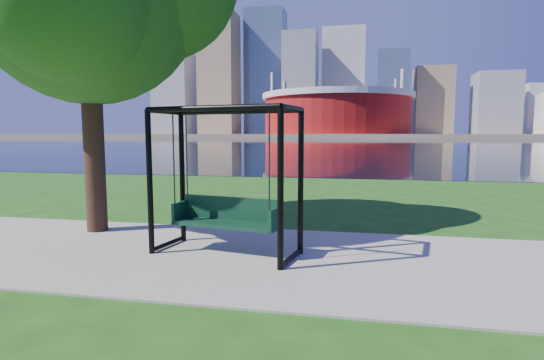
# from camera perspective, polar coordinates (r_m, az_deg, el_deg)

# --- Properties ---
(ground) EXTENTS (900.00, 900.00, 0.00)m
(ground) POSITION_cam_1_polar(r_m,az_deg,el_deg) (7.36, -0.70, -9.42)
(ground) COLOR #1E5114
(ground) RESTS_ON ground
(path) EXTENTS (120.00, 4.00, 0.03)m
(path) POSITION_cam_1_polar(r_m,az_deg,el_deg) (6.89, -1.58, -10.40)
(path) COLOR #9E937F
(path) RESTS_ON ground
(river) EXTENTS (900.00, 180.00, 0.02)m
(river) POSITION_cam_1_polar(r_m,az_deg,el_deg) (108.96, 10.60, 5.07)
(river) COLOR black
(river) RESTS_ON ground
(far_bank) EXTENTS (900.00, 228.00, 2.00)m
(far_bank) POSITION_cam_1_polar(r_m,az_deg,el_deg) (312.94, 11.13, 5.91)
(far_bank) COLOR #937F60
(far_bank) RESTS_ON ground
(stadium) EXTENTS (83.00, 83.00, 32.00)m
(stadium) POSITION_cam_1_polar(r_m,az_deg,el_deg) (242.51, 8.72, 9.03)
(stadium) COLOR maroon
(stadium) RESTS_ON far_bank
(skyline) EXTENTS (392.00, 66.00, 96.50)m
(skyline) POSITION_cam_1_polar(r_m,az_deg,el_deg) (328.13, 10.50, 12.04)
(skyline) COLOR gray
(skyline) RESTS_ON far_bank
(swing) EXTENTS (2.50, 1.43, 2.41)m
(swing) POSITION_cam_1_polar(r_m,az_deg,el_deg) (6.92, -6.18, -0.60)
(swing) COLOR black
(swing) RESTS_ON ground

